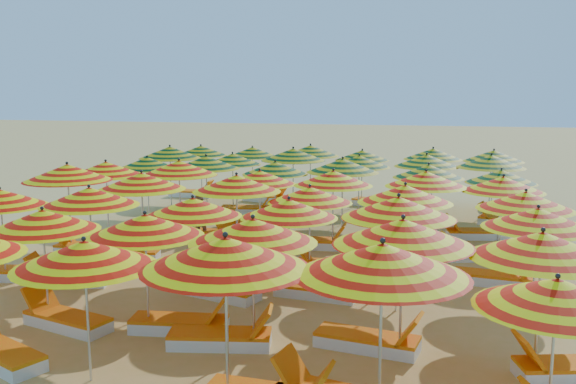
% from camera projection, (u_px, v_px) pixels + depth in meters
% --- Properties ---
extents(ground, '(120.00, 120.00, 0.00)m').
position_uv_depth(ground, '(283.00, 257.00, 16.44)').
color(ground, tan).
rests_on(ground, ground).
extents(umbrella_2, '(2.22, 2.22, 2.19)m').
position_uv_depth(umbrella_2, '(84.00, 254.00, 9.16)').
color(umbrella_2, silver).
rests_on(umbrella_2, ground).
extents(umbrella_3, '(3.01, 3.01, 2.42)m').
position_uv_depth(umbrella_3, '(226.00, 253.00, 8.42)').
color(umbrella_3, silver).
rests_on(umbrella_3, ground).
extents(umbrella_4, '(2.81, 2.81, 2.41)m').
position_uv_depth(umbrella_4, '(382.00, 260.00, 8.13)').
color(umbrella_4, silver).
rests_on(umbrella_4, ground).
extents(umbrella_5, '(2.60, 2.60, 2.09)m').
position_uv_depth(umbrella_5, '(557.00, 294.00, 7.66)').
color(umbrella_5, silver).
rests_on(umbrella_5, ground).
extents(umbrella_7, '(2.38, 2.38, 2.17)m').
position_uv_depth(umbrella_7, '(43.00, 220.00, 11.59)').
color(umbrella_7, silver).
rests_on(umbrella_7, ground).
extents(umbrella_8, '(2.50, 2.50, 2.17)m').
position_uv_depth(umbrella_8, '(145.00, 225.00, 11.13)').
color(umbrella_8, silver).
rests_on(umbrella_8, ground).
extents(umbrella_9, '(2.23, 2.23, 2.25)m').
position_uv_depth(umbrella_9, '(253.00, 231.00, 10.43)').
color(umbrella_9, silver).
rests_on(umbrella_9, ground).
extents(umbrella_10, '(2.39, 2.39, 2.34)m').
position_uv_depth(umbrella_10, '(403.00, 232.00, 9.94)').
color(umbrella_10, silver).
rests_on(umbrella_10, ground).
extents(umbrella_11, '(2.15, 2.15, 2.26)m').
position_uv_depth(umbrella_11, '(542.00, 245.00, 9.40)').
color(umbrella_11, silver).
rests_on(umbrella_11, ground).
extents(umbrella_12, '(2.48, 2.48, 2.14)m').
position_uv_depth(umbrella_12, '(0.00, 198.00, 14.09)').
color(umbrella_12, silver).
rests_on(umbrella_12, ground).
extents(umbrella_13, '(2.12, 2.12, 2.24)m').
position_uv_depth(umbrella_13, '(89.00, 197.00, 13.71)').
color(umbrella_13, silver).
rests_on(umbrella_13, ground).
extents(umbrella_14, '(2.37, 2.37, 2.13)m').
position_uv_depth(umbrella_14, '(193.00, 207.00, 13.06)').
color(umbrella_14, silver).
rests_on(umbrella_14, ground).
extents(umbrella_15, '(2.49, 2.49, 2.12)m').
position_uv_depth(umbrella_15, '(289.00, 209.00, 12.94)').
color(umbrella_15, silver).
rests_on(umbrella_15, ground).
extents(umbrella_16, '(2.53, 2.53, 2.32)m').
position_uv_depth(umbrella_16, '(399.00, 208.00, 12.11)').
color(umbrella_16, silver).
rests_on(umbrella_16, ground).
extents(umbrella_17, '(2.16, 2.16, 2.16)m').
position_uv_depth(umbrella_17, '(538.00, 218.00, 11.81)').
color(umbrella_17, silver).
rests_on(umbrella_17, ground).
extents(umbrella_18, '(2.64, 2.64, 2.40)m').
position_uv_depth(umbrella_18, '(67.00, 173.00, 16.52)').
color(umbrella_18, silver).
rests_on(umbrella_18, ground).
extents(umbrella_19, '(2.36, 2.36, 2.30)m').
position_uv_depth(umbrella_19, '(142.00, 181.00, 15.66)').
color(umbrella_19, silver).
rests_on(umbrella_19, ground).
extents(umbrella_20, '(2.19, 2.19, 2.27)m').
position_uv_depth(umbrella_20, '(237.00, 183.00, 15.44)').
color(umbrella_20, silver).
rests_on(umbrella_20, ground).
extents(umbrella_21, '(2.54, 2.54, 2.09)m').
position_uv_depth(umbrella_21, '(310.00, 195.00, 14.75)').
color(umbrella_21, silver).
rests_on(umbrella_21, ground).
extents(umbrella_22, '(2.79, 2.79, 2.23)m').
position_uv_depth(umbrella_22, '(405.00, 194.00, 14.13)').
color(umbrella_22, silver).
rests_on(umbrella_22, ground).
extents(umbrella_23, '(2.70, 2.70, 2.17)m').
position_uv_depth(umbrella_23, '(526.00, 201.00, 13.59)').
color(umbrella_23, silver).
rests_on(umbrella_23, ground).
extents(umbrella_24, '(2.22, 2.22, 2.27)m').
position_uv_depth(umbrella_24, '(106.00, 169.00, 18.27)').
color(umbrella_24, silver).
rests_on(umbrella_24, ground).
extents(umbrella_25, '(2.60, 2.60, 2.32)m').
position_uv_depth(umbrella_25, '(179.00, 168.00, 18.12)').
color(umbrella_25, silver).
rests_on(umbrella_25, ground).
extents(umbrella_26, '(2.62, 2.62, 2.12)m').
position_uv_depth(umbrella_26, '(260.00, 177.00, 17.43)').
color(umbrella_26, silver).
rests_on(umbrella_26, ground).
extents(umbrella_27, '(2.15, 2.15, 2.20)m').
position_uv_depth(umbrella_27, '(333.00, 178.00, 16.77)').
color(umbrella_27, silver).
rests_on(umbrella_27, ground).
extents(umbrella_28, '(2.71, 2.71, 2.23)m').
position_uv_depth(umbrella_28, '(426.00, 179.00, 16.47)').
color(umbrella_28, silver).
rests_on(umbrella_28, ground).
extents(umbrella_29, '(2.58, 2.58, 2.17)m').
position_uv_depth(umbrella_29, '(503.00, 184.00, 15.91)').
color(umbrella_29, silver).
rests_on(umbrella_29, ground).
extents(umbrella_30, '(2.14, 2.14, 2.12)m').
position_uv_depth(umbrella_30, '(147.00, 163.00, 20.80)').
color(umbrella_30, silver).
rests_on(umbrella_30, ground).
extents(umbrella_31, '(2.20, 2.20, 2.23)m').
position_uv_depth(umbrella_31, '(206.00, 162.00, 20.10)').
color(umbrella_31, silver).
rests_on(umbrella_31, ground).
extents(umbrella_32, '(2.15, 2.15, 2.13)m').
position_uv_depth(umbrella_32, '(275.00, 168.00, 19.40)').
color(umbrella_32, silver).
rests_on(umbrella_32, ground).
extents(umbrella_33, '(2.60, 2.60, 2.28)m').
position_uv_depth(umbrella_33, '(343.00, 166.00, 18.92)').
color(umbrella_33, silver).
rests_on(umbrella_33, ground).
extents(umbrella_34, '(2.11, 2.11, 2.17)m').
position_uv_depth(umbrella_34, '(429.00, 171.00, 18.41)').
color(umbrella_34, silver).
rests_on(umbrella_34, ground).
extents(umbrella_35, '(2.54, 2.54, 2.09)m').
position_uv_depth(umbrella_35, '(501.00, 177.00, 17.79)').
color(umbrella_35, silver).
rests_on(umbrella_35, ground).
extents(umbrella_36, '(2.23, 2.23, 2.31)m').
position_uv_depth(umbrella_36, '(170.00, 152.00, 22.49)').
color(umbrella_36, silver).
rests_on(umbrella_36, ground).
extents(umbrella_37, '(2.03, 2.03, 2.10)m').
position_uv_depth(umbrella_37, '(233.00, 159.00, 22.12)').
color(umbrella_37, silver).
rests_on(umbrella_37, ground).
extents(umbrella_38, '(2.64, 2.64, 2.32)m').
position_uv_depth(umbrella_38, '(293.00, 155.00, 21.71)').
color(umbrella_38, silver).
rests_on(umbrella_38, ground).
extents(umbrella_39, '(2.42, 2.42, 2.16)m').
position_uv_depth(umbrella_39, '(359.00, 161.00, 20.95)').
color(umbrella_39, silver).
rests_on(umbrella_39, ground).
extents(umbrella_40, '(2.21, 2.21, 2.22)m').
position_uv_depth(umbrella_40, '(427.00, 161.00, 20.73)').
color(umbrella_40, silver).
rests_on(umbrella_40, ground).
extents(umbrella_41, '(2.44, 2.44, 2.27)m').
position_uv_depth(umbrella_41, '(491.00, 161.00, 20.13)').
color(umbrella_41, silver).
rests_on(umbrella_41, ground).
extents(umbrella_42, '(2.02, 2.02, 2.13)m').
position_uv_depth(umbrella_42, '(201.00, 151.00, 24.83)').
color(umbrella_42, silver).
rests_on(umbrella_42, ground).
extents(umbrella_43, '(2.51, 2.51, 2.11)m').
position_uv_depth(umbrella_43, '(252.00, 152.00, 24.42)').
color(umbrella_43, silver).
rests_on(umbrella_43, ground).
extents(umbrella_44, '(2.48, 2.48, 2.25)m').
position_uv_depth(umbrella_44, '(310.00, 151.00, 23.68)').
color(umbrella_44, silver).
rests_on(umbrella_44, ground).
extents(umbrella_45, '(2.54, 2.54, 2.09)m').
position_uv_depth(umbrella_45, '(362.00, 155.00, 23.44)').
color(umbrella_45, silver).
rests_on(umbrella_45, ground).
extents(umbrella_46, '(2.19, 2.19, 2.22)m').
position_uv_depth(umbrella_46, '(433.00, 154.00, 22.81)').
color(umbrella_46, silver).
rests_on(umbrella_46, ground).
extents(umbrella_47, '(2.78, 2.78, 2.22)m').
position_uv_depth(umbrella_47, '(494.00, 156.00, 22.14)').
color(umbrella_47, silver).
rests_on(umbrella_47, ground).
extents(lounger_1, '(1.82, 1.23, 0.69)m').
position_uv_depth(lounger_1, '(0.00, 353.00, 10.07)').
color(lounger_1, white).
rests_on(lounger_1, ground).
extents(lounger_6, '(1.82, 1.03, 0.69)m').
position_uv_depth(lounger_6, '(66.00, 319.00, 11.55)').
color(lounger_6, white).
rests_on(lounger_6, ground).
extents(lounger_7, '(1.80, 0.81, 0.69)m').
position_uv_depth(lounger_7, '(182.00, 323.00, 11.36)').
color(lounger_7, white).
rests_on(lounger_7, ground).
extents(lounger_8, '(1.81, 0.90, 0.69)m').
position_uv_depth(lounger_8, '(223.00, 338.00, 10.70)').
color(lounger_8, white).
rests_on(lounger_8, ground).
extents(lounger_9, '(1.80, 0.84, 0.69)m').
position_uv_depth(lounger_9, '(370.00, 341.00, 10.58)').
color(lounger_9, white).
rests_on(lounger_9, ground).
extents(lounger_10, '(1.83, 1.04, 0.69)m').
position_uv_depth(lounger_10, '(571.00, 369.00, 9.51)').
color(lounger_10, white).
rests_on(lounger_10, ground).
extents(lounger_12, '(1.82, 0.94, 0.69)m').
position_uv_depth(lounger_12, '(67.00, 278.00, 14.07)').
color(lounger_12, white).
rests_on(lounger_12, ground).
extents(lounger_13, '(1.83, 1.07, 0.69)m').
position_uv_depth(lounger_13, '(222.00, 290.00, 13.20)').
color(lounger_13, white).
rests_on(lounger_13, ground).
extents(lounger_14, '(1.79, 0.77, 0.69)m').
position_uv_depth(lounger_14, '(319.00, 290.00, 13.21)').
color(lounger_14, white).
rests_on(lounger_14, ground).
extents(lounger_15, '(1.73, 0.58, 0.69)m').
position_uv_depth(lounger_15, '(87.00, 249.00, 16.63)').
color(lounger_15, white).
rests_on(lounger_15, ground).
extents(lounger_16, '(1.81, 0.92, 0.69)m').
position_uv_depth(lounger_16, '(123.00, 254.00, 16.12)').
color(lounger_16, white).
rests_on(lounger_16, ground).
extents(lounger_17, '(1.79, 0.77, 0.69)m').
position_uv_depth(lounger_17, '(331.00, 266.00, 15.02)').
color(lounger_17, white).
rests_on(lounger_17, ground).
extents(lounger_18, '(1.79, 0.79, 0.69)m').
position_uv_depth(lounger_18, '(496.00, 278.00, 14.06)').
color(lounger_18, white).
rests_on(lounger_18, ground).
extents(lounger_19, '(1.76, 0.67, 0.69)m').
position_uv_depth(lounger_19, '(198.00, 233.00, 18.39)').
color(lounger_19, white).
rests_on(lounger_19, ground).
extents(lounger_20, '(1.82, 1.22, 0.69)m').
position_uv_depth(lounger_20, '(241.00, 237.00, 17.95)').
color(lounger_20, white).
rests_on(lounger_20, ground).
extents(lounger_21, '(1.77, 0.70, 0.69)m').
position_uv_depth(lounger_21, '(315.00, 243.00, 17.29)').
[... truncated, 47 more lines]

